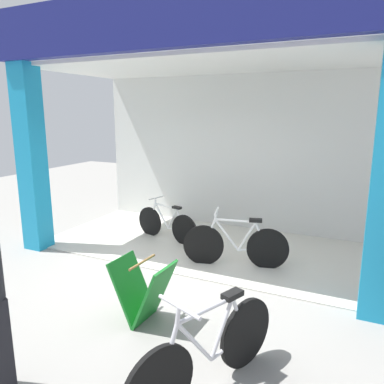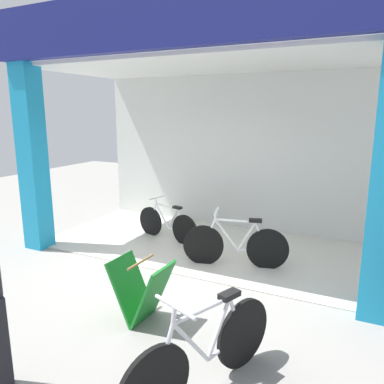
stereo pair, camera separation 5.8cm
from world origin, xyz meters
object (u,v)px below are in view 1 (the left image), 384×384
at_px(bicycle_inside_0, 167,224).
at_px(bicycle_parked_0, 208,352).
at_px(bicycle_inside_1, 236,245).
at_px(sandwich_board_sign, 143,291).

bearing_deg(bicycle_inside_0, bicycle_parked_0, -55.99).
xyz_separation_m(bicycle_inside_1, bicycle_parked_0, (0.65, -2.69, 0.02)).
bearing_deg(bicycle_parked_0, sandwich_board_sign, 146.83).
distance_m(bicycle_inside_0, sandwich_board_sign, 2.81).
distance_m(bicycle_inside_1, sandwich_board_sign, 2.01).
xyz_separation_m(bicycle_inside_1, sandwich_board_sign, (-0.48, -1.95, 0.01)).
height_order(bicycle_inside_0, sandwich_board_sign, bicycle_inside_0).
bearing_deg(bicycle_inside_1, sandwich_board_sign, -103.71).
height_order(bicycle_inside_0, bicycle_inside_1, bicycle_inside_1).
relative_size(bicycle_inside_1, sandwich_board_sign, 2.14).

